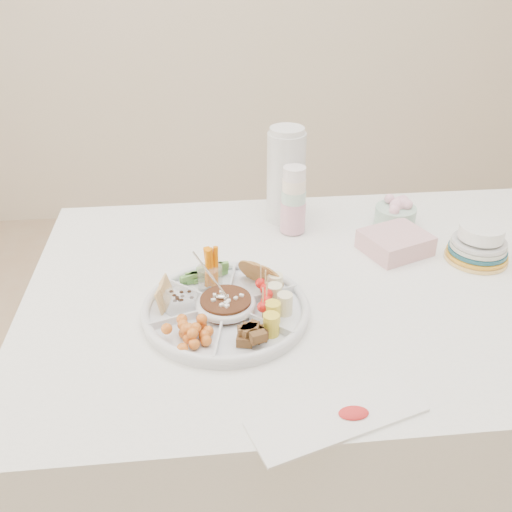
{
  "coord_description": "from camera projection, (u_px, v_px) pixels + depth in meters",
  "views": [
    {
      "loc": [
        -0.32,
        -1.18,
        1.55
      ],
      "look_at": [
        -0.19,
        -0.01,
        0.85
      ],
      "focal_mm": 40.0,
      "sensor_mm": 36.0,
      "label": 1
    }
  ],
  "objects": [
    {
      "name": "flower_bowl",
      "position": [
        396.0,
        212.0,
        1.68
      ],
      "size": [
        0.12,
        0.12,
        0.09
      ],
      "primitive_type": "cylinder",
      "rotation": [
        0.0,
        0.0,
        -0.02
      ],
      "color": "#ACEBC7",
      "rests_on": "dining_table"
    },
    {
      "name": "bean_dip",
      "position": [
        226.0,
        304.0,
        1.3
      ],
      "size": [
        0.15,
        0.15,
        0.04
      ],
      "primitive_type": "cylinder",
      "rotation": [
        0.0,
        0.0,
        0.33
      ],
      "color": "black",
      "rests_on": "party_tray"
    },
    {
      "name": "cup_stack",
      "position": [
        293.0,
        200.0,
        1.62
      ],
      "size": [
        0.07,
        0.07,
        0.2
      ],
      "primitive_type": "cylinder",
      "rotation": [
        0.0,
        0.0,
        0.02
      ],
      "color": "beige",
      "rests_on": "dining_table"
    },
    {
      "name": "banana_tomato",
      "position": [
        283.0,
        297.0,
        1.28
      ],
      "size": [
        0.15,
        0.15,
        0.09
      ],
      "primitive_type": null,
      "rotation": [
        0.0,
        0.0,
        0.33
      ],
      "color": "#F2DA5E",
      "rests_on": "party_tray"
    },
    {
      "name": "party_tray",
      "position": [
        226.0,
        307.0,
        1.31
      ],
      "size": [
        0.48,
        0.48,
        0.04
      ],
      "primitive_type": "cylinder",
      "rotation": [
        0.0,
        0.0,
        0.33
      ],
      "color": "white",
      "rests_on": "dining_table"
    },
    {
      "name": "placemat",
      "position": [
        337.0,
        417.0,
        1.04
      ],
      "size": [
        0.35,
        0.21,
        0.01
      ],
      "primitive_type": "cube",
      "rotation": [
        0.0,
        0.0,
        0.31
      ],
      "color": "silver",
      "rests_on": "dining_table"
    },
    {
      "name": "napkin_stack",
      "position": [
        395.0,
        242.0,
        1.56
      ],
      "size": [
        0.21,
        0.19,
        0.06
      ],
      "primitive_type": "cube",
      "rotation": [
        0.0,
        0.0,
        0.38
      ],
      "color": "#D9A2A7",
      "rests_on": "dining_table"
    },
    {
      "name": "carrot_cucumber",
      "position": [
        205.0,
        265.0,
        1.39
      ],
      "size": [
        0.15,
        0.15,
        0.11
      ],
      "primitive_type": null,
      "rotation": [
        0.0,
        0.0,
        0.33
      ],
      "color": "orange",
      "rests_on": "party_tray"
    },
    {
      "name": "granola_chunks",
      "position": [
        249.0,
        334.0,
        1.2
      ],
      "size": [
        0.11,
        0.11,
        0.04
      ],
      "primitive_type": null,
      "rotation": [
        0.0,
        0.0,
        0.33
      ],
      "color": "#452515",
      "rests_on": "party_tray"
    },
    {
      "name": "dining_table",
      "position": [
        323.0,
        393.0,
        1.63
      ],
      "size": [
        1.52,
        1.02,
        0.76
      ],
      "primitive_type": "cube",
      "color": "white",
      "rests_on": "floor"
    },
    {
      "name": "cherries",
      "position": [
        188.0,
        331.0,
        1.21
      ],
      "size": [
        0.14,
        0.14,
        0.04
      ],
      "primitive_type": null,
      "rotation": [
        0.0,
        0.0,
        0.33
      ],
      "color": "orange",
      "rests_on": "party_tray"
    },
    {
      "name": "tortillas",
      "position": [
        258.0,
        274.0,
        1.39
      ],
      "size": [
        0.13,
        0.13,
        0.06
      ],
      "primitive_type": null,
      "rotation": [
        0.0,
        0.0,
        0.33
      ],
      "color": "#986538",
      "rests_on": "party_tray"
    },
    {
      "name": "thermos",
      "position": [
        286.0,
        174.0,
        1.67
      ],
      "size": [
        0.13,
        0.13,
        0.29
      ],
      "primitive_type": "cylinder",
      "rotation": [
        0.0,
        0.0,
        0.22
      ],
      "color": "silver",
      "rests_on": "dining_table"
    },
    {
      "name": "pita_raisins",
      "position": [
        170.0,
        296.0,
        1.31
      ],
      "size": [
        0.14,
        0.14,
        0.06
      ],
      "primitive_type": null,
      "rotation": [
        0.0,
        0.0,
        0.33
      ],
      "color": "tan",
      "rests_on": "party_tray"
    },
    {
      "name": "floor",
      "position": [
        316.0,
        480.0,
        1.82
      ],
      "size": [
        4.0,
        4.0,
        0.0
      ],
      "primitive_type": "plane",
      "color": "tan",
      "rests_on": "ground"
    },
    {
      "name": "plate_stack",
      "position": [
        479.0,
        242.0,
        1.51
      ],
      "size": [
        0.21,
        0.21,
        0.11
      ],
      "primitive_type": "cylinder",
      "rotation": [
        0.0,
        0.0,
        0.37
      ],
      "color": "#EDCC59",
      "rests_on": "dining_table"
    }
  ]
}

